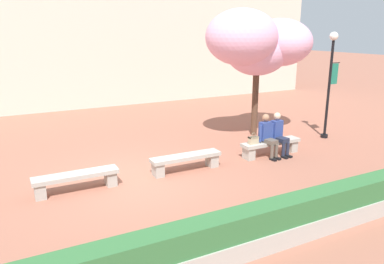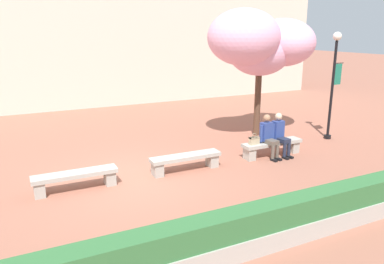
{
  "view_description": "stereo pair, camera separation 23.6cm",
  "coord_description": "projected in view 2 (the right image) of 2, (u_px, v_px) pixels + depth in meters",
  "views": [
    {
      "loc": [
        -2.77,
        -8.45,
        3.66
      ],
      "look_at": [
        1.72,
        0.2,
        1.0
      ],
      "focal_mm": 35.0,
      "sensor_mm": 36.0,
      "label": 1
    },
    {
      "loc": [
        -2.56,
        -8.56,
        3.66
      ],
      "look_at": [
        1.72,
        0.2,
        1.0
      ],
      "focal_mm": 35.0,
      "sensor_mm": 36.0,
      "label": 2
    }
  ],
  "objects": [
    {
      "name": "building_facade",
      "position": [
        58.0,
        2.0,
        18.19
      ],
      "size": [
        28.0,
        4.0,
        9.96
      ],
      "primitive_type": "cube",
      "color": "beige",
      "rests_on": "ground"
    },
    {
      "name": "cherry_tree_main",
      "position": [
        262.0,
        43.0,
        12.53
      ],
      "size": [
        4.02,
        2.43,
        4.35
      ],
      "color": "#513828",
      "rests_on": "ground"
    },
    {
      "name": "ground_plane",
      "position": [
        135.0,
        180.0,
        9.47
      ],
      "size": [
        100.0,
        100.0,
        0.0
      ],
      "primitive_type": "plane",
      "color": "#9E604C"
    },
    {
      "name": "stone_bench_near_east",
      "position": [
        272.0,
        146.0,
        11.2
      ],
      "size": [
        1.96,
        0.43,
        0.45
      ],
      "color": "#ADA89E",
      "rests_on": "ground"
    },
    {
      "name": "person_seated_left",
      "position": [
        268.0,
        135.0,
        10.97
      ],
      "size": [
        0.51,
        0.71,
        1.29
      ],
      "color": "black",
      "rests_on": "ground"
    },
    {
      "name": "stone_bench_center",
      "position": [
        186.0,
        160.0,
        9.99
      ],
      "size": [
        1.96,
        0.43,
        0.45
      ],
      "color": "#ADA89E",
      "rests_on": "ground"
    },
    {
      "name": "handbag",
      "position": [
        254.0,
        140.0,
        10.85
      ],
      "size": [
        0.3,
        0.15,
        0.34
      ],
      "color": "tan",
      "rests_on": "stone_bench_near_east"
    },
    {
      "name": "person_seated_right",
      "position": [
        280.0,
        133.0,
        11.15
      ],
      "size": [
        0.51,
        0.71,
        1.29
      ],
      "color": "black",
      "rests_on": "ground"
    },
    {
      "name": "stone_bench_near_west",
      "position": [
        75.0,
        178.0,
        8.78
      ],
      "size": [
        1.96,
        0.43,
        0.45
      ],
      "color": "#ADA89E",
      "rests_on": "ground"
    },
    {
      "name": "lamp_post_with_banner",
      "position": [
        334.0,
        76.0,
        12.5
      ],
      "size": [
        0.54,
        0.28,
        3.61
      ],
      "color": "black",
      "rests_on": "ground"
    },
    {
      "name": "planter_hedge_foreground",
      "position": [
        208.0,
        242.0,
        5.98
      ],
      "size": [
        14.21,
        0.5,
        0.8
      ],
      "color": "#ADA89E",
      "rests_on": "ground"
    }
  ]
}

